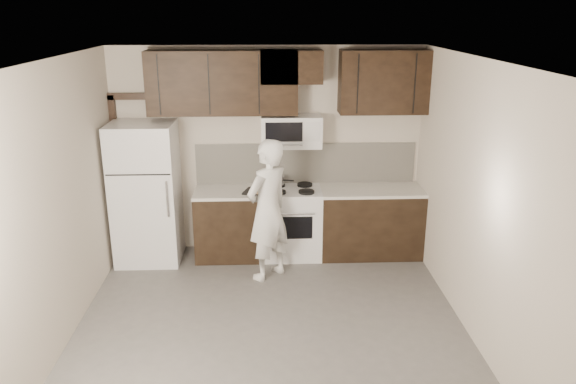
{
  "coord_description": "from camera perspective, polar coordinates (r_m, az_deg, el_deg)",
  "views": [
    {
      "loc": [
        -0.03,
        -4.93,
        3.13
      ],
      "look_at": [
        0.21,
        0.9,
        1.22
      ],
      "focal_mm": 35.0,
      "sensor_mm": 36.0,
      "label": 1
    }
  ],
  "objects": [
    {
      "name": "refrigerator",
      "position": [
        7.34,
        -14.2,
        -0.12
      ],
      "size": [
        0.8,
        0.76,
        1.8
      ],
      "color": "silver",
      "rests_on": "floor"
    },
    {
      "name": "backsplash",
      "position": [
        7.45,
        1.81,
        2.96
      ],
      "size": [
        2.9,
        0.02,
        0.54
      ],
      "primitive_type": "cube",
      "color": "beige",
      "rests_on": "counter_run"
    },
    {
      "name": "stove",
      "position": [
        7.38,
        0.37,
        -3.07
      ],
      "size": [
        0.76,
        0.66,
        0.94
      ],
      "color": "silver",
      "rests_on": "floor"
    },
    {
      "name": "microwave",
      "position": [
        7.15,
        0.34,
        6.2
      ],
      "size": [
        0.76,
        0.42,
        0.4
      ],
      "color": "silver",
      "rests_on": "upper_cabinets"
    },
    {
      "name": "back_wall",
      "position": [
        7.4,
        -2.06,
        4.22
      ],
      "size": [
        4.0,
        0.0,
        4.0
      ],
      "primitive_type": "plane",
      "rotation": [
        1.57,
        0.0,
        0.0
      ],
      "color": "beige",
      "rests_on": "ground"
    },
    {
      "name": "floor",
      "position": [
        5.84,
        -1.76,
        -14.27
      ],
      "size": [
        4.5,
        4.5,
        0.0
      ],
      "primitive_type": "plane",
      "color": "#565351",
      "rests_on": "ground"
    },
    {
      "name": "person",
      "position": [
        6.63,
        -2.06,
        -1.87
      ],
      "size": [
        0.73,
        0.74,
        1.72
      ],
      "primitive_type": "imported",
      "rotation": [
        0.0,
        0.0,
        3.94
      ],
      "color": "silver",
      "rests_on": "floor"
    },
    {
      "name": "upper_cabinets",
      "position": [
        7.06,
        -0.42,
        11.25
      ],
      "size": [
        3.48,
        0.35,
        0.78
      ],
      "color": "black",
      "rests_on": "back_wall"
    },
    {
      "name": "counter_run",
      "position": [
        7.4,
        2.71,
        -3.06
      ],
      "size": [
        2.95,
        0.64,
        0.91
      ],
      "color": "black",
      "rests_on": "floor"
    },
    {
      "name": "baking_tray",
      "position": [
        7.11,
        -2.91,
        0.02
      ],
      "size": [
        0.45,
        0.38,
        0.02
      ],
      "primitive_type": "cube",
      "rotation": [
        0.0,
        0.0,
        -0.29
      ],
      "color": "black",
      "rests_on": "counter_run"
    },
    {
      "name": "ceiling",
      "position": [
        4.95,
        -2.07,
        13.16
      ],
      "size": [
        4.5,
        4.5,
        0.0
      ],
      "primitive_type": "plane",
      "rotation": [
        3.14,
        0.0,
        0.0
      ],
      "color": "white",
      "rests_on": "back_wall"
    },
    {
      "name": "door_trim",
      "position": [
        7.62,
        -16.65,
        3.08
      ],
      "size": [
        0.5,
        0.08,
        2.12
      ],
      "color": "black",
      "rests_on": "floor"
    },
    {
      "name": "pizza",
      "position": [
        7.1,
        -2.91,
        0.17
      ],
      "size": [
        0.32,
        0.32,
        0.02
      ],
      "primitive_type": "cylinder",
      "rotation": [
        0.0,
        0.0,
        -0.29
      ],
      "color": "#CDB189",
      "rests_on": "baking_tray"
    },
    {
      "name": "saucepan",
      "position": [
        7.34,
        -1.07,
        1.12
      ],
      "size": [
        0.3,
        0.18,
        0.17
      ],
      "color": "silver",
      "rests_on": "stove"
    }
  ]
}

